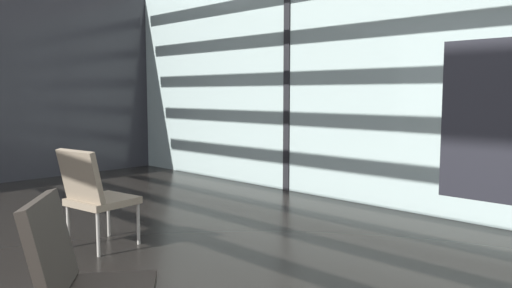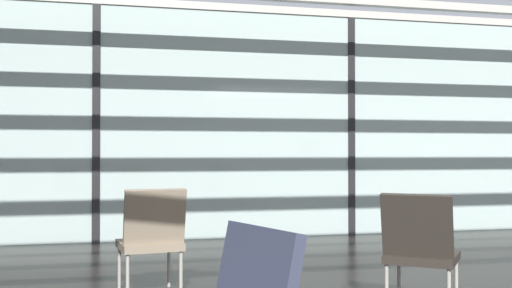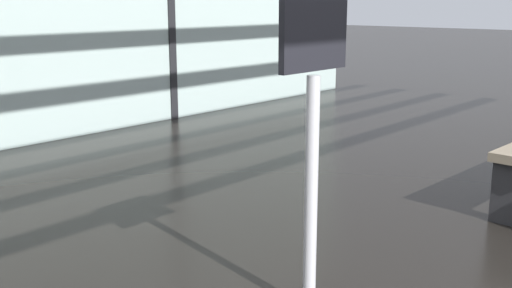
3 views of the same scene
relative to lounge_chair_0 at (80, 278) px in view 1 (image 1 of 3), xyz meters
The scene contains 3 objects.
window_mullion_0 4.90m from the lounge_chair_0, 119.35° to the left, with size 0.10×0.12×3.07m, color black.
lounge_chair_0 is the anchor object (origin of this frame).
lounge_chair_4 2.08m from the lounge_chair_0, 150.90° to the left, with size 0.55×0.59×0.87m.
Camera 1 is at (0.97, 0.02, 1.33)m, focal length 34.97 mm.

